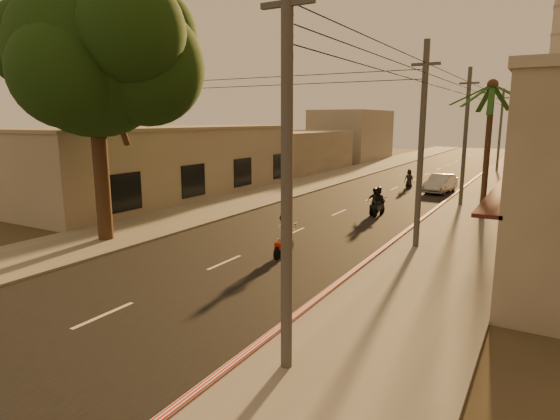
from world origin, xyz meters
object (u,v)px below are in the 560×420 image
(scooter_far_a, at_px, (409,180))
(scooter_red, at_px, (283,238))
(scooter_mid_b, at_px, (375,202))
(broadleaf_tree, at_px, (102,56))
(scooter_mid_a, at_px, (379,203))
(parked_car, at_px, (440,183))
(palm_tree, at_px, (492,93))

(scooter_far_a, bearing_deg, scooter_red, -91.35)
(scooter_mid_b, distance_m, scooter_far_a, 12.17)
(scooter_far_a, bearing_deg, broadleaf_tree, -110.12)
(scooter_mid_a, relative_size, scooter_far_a, 1.09)
(broadleaf_tree, distance_m, scooter_mid_a, 16.94)
(scooter_mid_a, xyz_separation_m, scooter_mid_b, (-0.38, 0.35, -0.07))
(parked_car, bearing_deg, scooter_mid_b, -93.44)
(broadleaf_tree, height_order, scooter_mid_b, broadleaf_tree)
(scooter_mid_a, relative_size, parked_car, 0.40)
(broadleaf_tree, bearing_deg, palm_tree, 43.48)
(scooter_red, bearing_deg, scooter_far_a, 86.65)
(palm_tree, distance_m, scooter_mid_b, 8.86)
(palm_tree, bearing_deg, scooter_red, -117.99)
(scooter_mid_a, xyz_separation_m, parked_car, (1.34, 11.40, -0.08))
(parked_car, bearing_deg, palm_tree, -60.93)
(palm_tree, bearing_deg, parked_car, 113.67)
(scooter_red, bearing_deg, scooter_mid_a, 80.52)
(broadleaf_tree, xyz_separation_m, parked_car, (10.39, 23.49, -7.75))
(scooter_mid_b, xyz_separation_m, parked_car, (1.72, 11.05, -0.01))
(broadleaf_tree, bearing_deg, scooter_mid_b, 55.14)
(scooter_far_a, height_order, parked_car, scooter_far_a)
(scooter_mid_a, distance_m, scooter_far_a, 12.56)
(broadleaf_tree, distance_m, scooter_mid_b, 17.02)
(scooter_red, xyz_separation_m, scooter_mid_a, (0.82, 10.25, 0.01))
(palm_tree, distance_m, scooter_mid_a, 8.62)
(scooter_mid_a, height_order, parked_car, scooter_mid_a)
(scooter_mid_a, height_order, scooter_far_a, scooter_mid_a)
(broadleaf_tree, height_order, scooter_far_a, broadleaf_tree)
(scooter_red, height_order, scooter_mid_b, scooter_red)
(broadleaf_tree, bearing_deg, parked_car, 66.15)
(broadleaf_tree, relative_size, scooter_mid_b, 7.20)
(palm_tree, relative_size, scooter_mid_b, 4.88)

